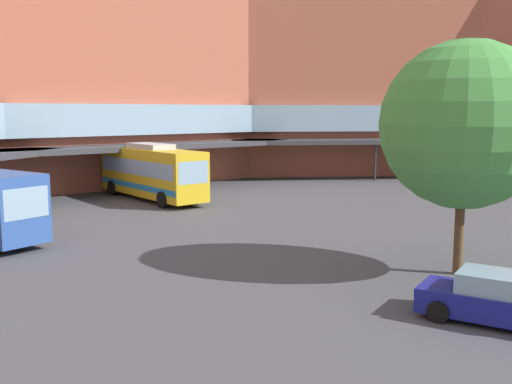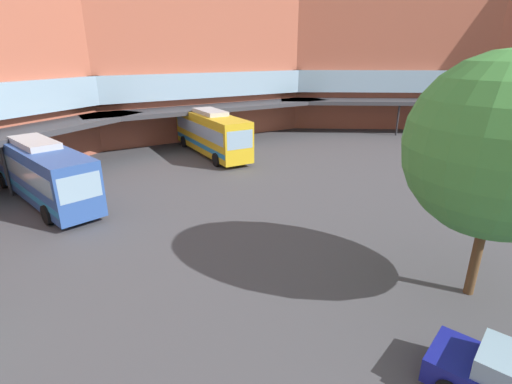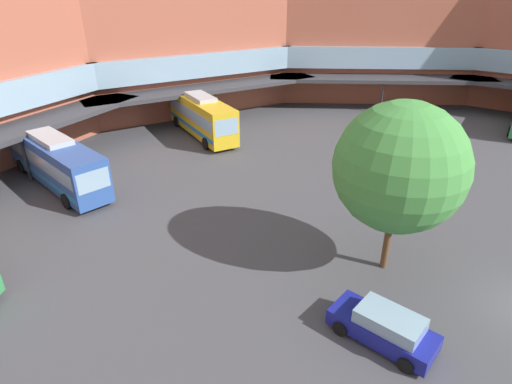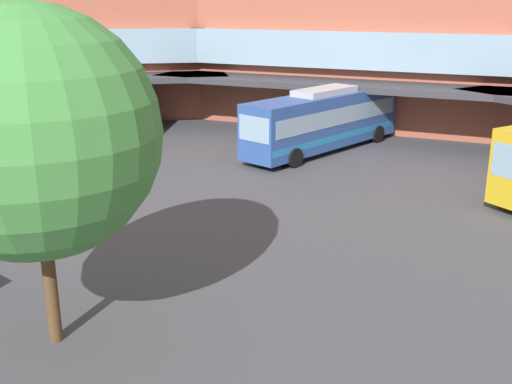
% 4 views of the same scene
% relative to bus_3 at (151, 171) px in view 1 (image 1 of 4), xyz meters
% --- Properties ---
extents(station_building, '(87.55, 54.47, 17.53)m').
position_rel_bus_3_xyz_m(station_building, '(-6.26, -7.88, 6.31)').
color(station_building, '#AD5942').
rests_on(station_building, ground).
extents(bus_3, '(5.95, 11.49, 4.01)m').
position_rel_bus_3_xyz_m(bus_3, '(0.00, 0.00, 0.00)').
color(bus_3, gold).
rests_on(bus_3, ground).
extents(parked_car, '(2.10, 4.44, 1.53)m').
position_rel_bus_3_xyz_m(parked_car, '(-12.51, -25.77, -1.29)').
color(parked_car, navy).
rests_on(parked_car, ground).
extents(plaza_tree, '(6.37, 6.37, 8.95)m').
position_rel_bus_3_xyz_m(plaza_tree, '(-7.72, -23.37, 3.73)').
color(plaza_tree, brown).
rests_on(plaza_tree, ground).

